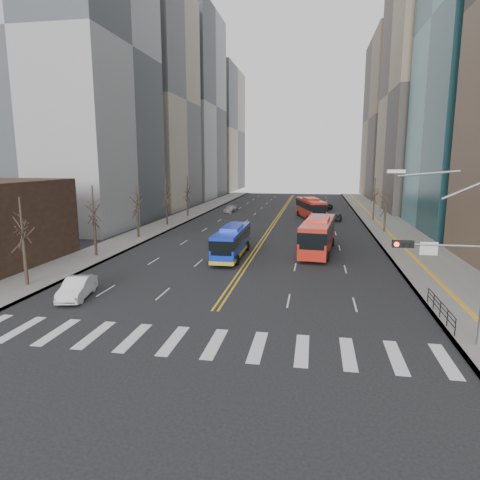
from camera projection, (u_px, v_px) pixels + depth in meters
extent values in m
plane|color=black|center=(194.00, 342.00, 23.54)|extent=(220.00, 220.00, 0.00)
cube|color=gray|center=(389.00, 227.00, 64.14)|extent=(7.00, 130.00, 0.15)
cube|color=gray|center=(173.00, 221.00, 69.90)|extent=(5.00, 130.00, 0.15)
cube|color=silver|center=(21.00, 329.00, 25.34)|extent=(0.70, 4.00, 0.01)
cube|color=silver|center=(57.00, 332.00, 24.94)|extent=(0.70, 4.00, 0.01)
cube|color=silver|center=(95.00, 335.00, 24.54)|extent=(0.70, 4.00, 0.01)
cube|color=silver|center=(133.00, 337.00, 24.14)|extent=(0.70, 4.00, 0.01)
cube|color=silver|center=(173.00, 340.00, 23.74)|extent=(0.70, 4.00, 0.01)
cube|color=silver|center=(215.00, 344.00, 23.34)|extent=(0.70, 4.00, 0.01)
cube|color=silver|center=(258.00, 347.00, 22.94)|extent=(0.70, 4.00, 0.01)
cube|color=silver|center=(302.00, 350.00, 22.54)|extent=(0.70, 4.00, 0.01)
cube|color=silver|center=(348.00, 353.00, 22.14)|extent=(0.70, 4.00, 0.01)
cube|color=silver|center=(396.00, 357.00, 21.73)|extent=(0.70, 4.00, 0.01)
cube|color=silver|center=(445.00, 361.00, 21.33)|extent=(0.70, 4.00, 0.01)
cube|color=gold|center=(277.00, 216.00, 76.84)|extent=(0.15, 100.00, 0.01)
cube|color=gold|center=(280.00, 216.00, 76.77)|extent=(0.15, 100.00, 0.01)
cube|color=#949497|center=(62.00, 49.00, 62.79)|extent=(22.00, 24.00, 52.00)
cube|color=#9F9180|center=(136.00, 101.00, 88.70)|extent=(22.00, 22.00, 44.00)
cube|color=#949497|center=(180.00, 107.00, 114.32)|extent=(20.00, 26.00, 48.00)
cube|color=gray|center=(442.00, 92.00, 83.03)|extent=(20.00, 26.00, 46.00)
cube|color=#9F9180|center=(212.00, 131.00, 145.87)|extent=(18.00, 30.00, 40.00)
cube|color=brown|center=(403.00, 119.00, 114.55)|extent=(18.00, 30.00, 42.00)
cylinder|color=gray|center=(442.00, 245.00, 22.28)|extent=(4.50, 0.12, 0.12)
cube|color=black|center=(403.00, 244.00, 22.61)|extent=(1.10, 0.28, 0.38)
cylinder|color=#FF190C|center=(397.00, 244.00, 22.51)|extent=(0.24, 0.08, 0.24)
cylinder|color=black|center=(404.00, 245.00, 22.45)|extent=(0.24, 0.08, 0.24)
cylinder|color=black|center=(411.00, 245.00, 22.39)|extent=(0.24, 0.08, 0.24)
cube|color=silver|center=(429.00, 249.00, 22.42)|extent=(0.90, 0.06, 0.70)
cube|color=#999993|center=(396.00, 171.00, 22.02)|extent=(0.90, 0.35, 0.18)
cube|color=black|center=(441.00, 302.00, 26.72)|extent=(0.04, 6.00, 0.04)
cylinder|color=black|center=(455.00, 328.00, 23.90)|extent=(0.06, 0.06, 1.00)
cylinder|color=black|center=(447.00, 318.00, 25.35)|extent=(0.06, 0.06, 1.00)
cylinder|color=black|center=(440.00, 309.00, 26.81)|extent=(0.06, 0.06, 1.00)
cylinder|color=black|center=(434.00, 302.00, 28.26)|extent=(0.06, 0.06, 1.00)
cylinder|color=black|center=(428.00, 295.00, 29.71)|extent=(0.06, 0.06, 1.00)
cylinder|color=black|center=(25.00, 263.00, 33.66)|extent=(0.28, 0.28, 3.75)
cylinder|color=black|center=(95.00, 238.00, 44.30)|extent=(0.28, 0.28, 3.90)
cylinder|color=black|center=(138.00, 224.00, 54.98)|extent=(0.28, 0.28, 3.60)
cylinder|color=black|center=(167.00, 213.00, 65.59)|extent=(0.28, 0.28, 4.00)
cylinder|color=black|center=(188.00, 206.00, 76.27)|extent=(0.28, 0.28, 3.80)
cylinder|color=black|center=(385.00, 220.00, 59.25)|extent=(0.28, 0.28, 3.50)
cylinder|color=black|center=(374.00, 210.00, 70.85)|extent=(0.28, 0.28, 3.75)
cube|color=#0D2AC8|center=(232.00, 241.00, 44.28)|extent=(2.41, 10.98, 2.57)
cube|color=black|center=(232.00, 236.00, 44.18)|extent=(2.47, 11.00, 0.94)
cube|color=#0D2AC8|center=(232.00, 228.00, 44.02)|extent=(1.87, 3.86, 0.40)
cube|color=gold|center=(232.00, 251.00, 44.48)|extent=(2.47, 11.00, 0.35)
cylinder|color=black|center=(214.00, 259.00, 41.26)|extent=(0.31, 1.00, 1.00)
cylinder|color=black|center=(237.00, 260.00, 40.90)|extent=(0.31, 1.00, 1.00)
cylinder|color=black|center=(228.00, 245.00, 48.07)|extent=(0.31, 1.00, 1.00)
cylinder|color=black|center=(248.00, 246.00, 47.71)|extent=(0.31, 1.00, 1.00)
cube|color=red|center=(318.00, 235.00, 46.25)|extent=(3.96, 12.38, 3.19)
cube|color=black|center=(318.00, 229.00, 46.14)|extent=(4.02, 12.41, 1.13)
cube|color=red|center=(318.00, 219.00, 45.94)|extent=(2.63, 4.46, 0.40)
cylinder|color=black|center=(300.00, 255.00, 43.19)|extent=(0.40, 1.02, 1.00)
cylinder|color=black|center=(328.00, 256.00, 42.46)|extent=(0.40, 1.02, 1.00)
cylinder|color=black|center=(309.00, 241.00, 50.57)|extent=(0.40, 1.02, 1.00)
cylinder|color=black|center=(333.00, 242.00, 49.83)|extent=(0.40, 1.02, 1.00)
cube|color=red|center=(310.00, 208.00, 73.49)|extent=(5.37, 11.72, 2.98)
cube|color=black|center=(311.00, 205.00, 73.38)|extent=(5.43, 11.76, 1.06)
cube|color=red|center=(311.00, 199.00, 73.20)|extent=(3.01, 4.39, 0.40)
cylinder|color=black|center=(308.00, 219.00, 70.04)|extent=(0.54, 1.04, 1.00)
cylinder|color=black|center=(323.00, 219.00, 70.24)|extent=(0.54, 1.04, 1.00)
cylinder|color=black|center=(298.00, 213.00, 77.22)|extent=(0.54, 1.04, 1.00)
cylinder|color=black|center=(312.00, 213.00, 77.42)|extent=(0.54, 1.04, 1.00)
imported|color=silver|center=(77.00, 288.00, 30.99)|extent=(2.47, 4.83, 1.52)
imported|color=black|center=(337.00, 217.00, 70.87)|extent=(1.97, 3.87, 1.26)
imported|color=#959499|center=(230.00, 209.00, 82.99)|extent=(2.35, 4.57, 1.27)
imported|color=black|center=(325.00, 207.00, 86.48)|extent=(3.56, 5.32, 1.35)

